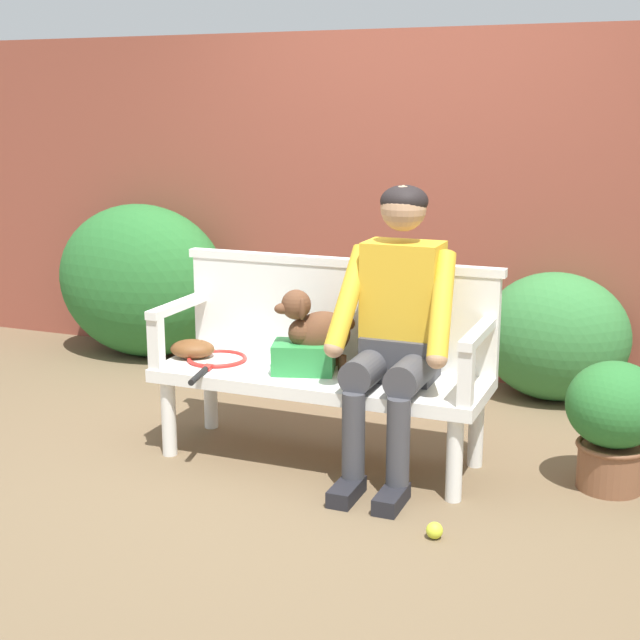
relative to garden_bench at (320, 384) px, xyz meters
name	(u,v)px	position (x,y,z in m)	size (l,w,h in m)	color
ground_plane	(320,460)	(0.00, 0.00, -0.37)	(40.00, 40.00, 0.00)	brown
brick_garden_fence	(423,205)	(0.00, 1.70, 0.66)	(8.00, 0.30, 2.07)	brown
hedge_bush_far_left	(142,281)	(-1.79, 1.28, 0.13)	(1.20, 0.73, 1.01)	#286B2D
hedge_bush_mid_right	(555,337)	(0.88, 1.35, -0.01)	(0.83, 0.63, 0.73)	#337538
garden_bench	(320,384)	(0.00, 0.00, 0.00)	(1.55, 0.53, 0.43)	white
bench_backrest	(338,309)	(0.00, 0.24, 0.31)	(1.59, 0.06, 0.50)	white
bench_armrest_left_end	(171,320)	(-0.73, -0.09, 0.26)	(0.06, 0.53, 0.28)	white
bench_armrest_right_end	(474,351)	(0.73, -0.09, 0.26)	(0.06, 0.53, 0.28)	white
person_seated	(397,323)	(0.37, -0.02, 0.33)	(0.56, 0.67, 1.30)	black
dog_on_bench	(315,330)	(-0.04, 0.03, 0.25)	(0.35, 0.33, 0.39)	brown
tennis_racket	(216,360)	(-0.53, -0.02, 0.07)	(0.34, 0.58, 0.03)	red
baseball_glove	(193,349)	(-0.67, 0.00, 0.10)	(0.22, 0.17, 0.09)	brown
sports_bag	(304,357)	(-0.07, -0.02, 0.13)	(0.28, 0.20, 0.14)	#2D8E42
tennis_ball	(434,530)	(0.71, -0.58, -0.34)	(0.07, 0.07, 0.07)	#CCDB33
potted_plant	(614,418)	(1.30, 0.17, -0.05)	(0.42, 0.42, 0.57)	brown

